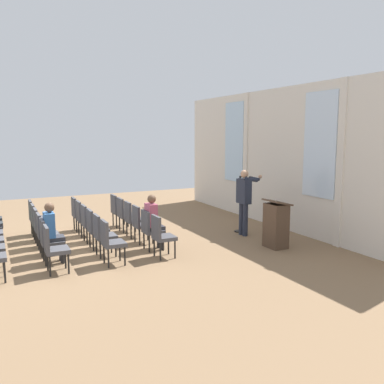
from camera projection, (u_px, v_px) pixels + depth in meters
ground_plane at (42, 251)px, 9.46m from camera, size 16.79×16.79×0.00m
rear_partition at (272, 157)px, 11.98m from camera, size 9.94×0.14×3.95m
speaker at (244, 197)px, 10.81m from camera, size 0.50×0.69×1.75m
mic_stand at (240, 220)px, 11.27m from camera, size 0.28×0.28×1.55m
lectern at (276, 225)px, 9.70m from camera, size 0.60×0.48×1.16m
chair_r0_c0 at (118, 209)px, 11.87m from camera, size 0.46×0.44×0.94m
chair_r0_c1 at (124, 213)px, 11.27m from camera, size 0.46×0.44×0.94m
chair_r0_c2 at (132, 217)px, 10.68m from camera, size 0.46×0.44×0.94m
chair_r0_c3 at (141, 222)px, 10.08m from camera, size 0.46×0.44×0.94m
chair_r0_c4 at (150, 227)px, 9.48m from camera, size 0.46×0.44×0.94m
audience_r0_c4 at (153, 219)px, 9.49m from camera, size 0.36×0.39×1.30m
chair_r0_c5 at (161, 234)px, 8.88m from camera, size 0.46×0.44×0.94m
chair_r1_c0 at (78, 212)px, 11.38m from camera, size 0.46×0.44×0.94m
chair_r1_c1 at (83, 216)px, 10.79m from camera, size 0.46×0.44×0.94m
chair_r1_c2 at (89, 221)px, 10.19m from camera, size 0.46×0.44×0.94m
chair_r1_c3 at (95, 226)px, 9.59m from camera, size 0.46×0.44×0.94m
chair_r1_c4 at (102, 233)px, 8.99m from camera, size 0.46×0.44×0.94m
chair_r1_c5 at (110, 240)px, 8.39m from camera, size 0.46×0.44×0.94m
chair_r2_c0 at (35, 215)px, 10.89m from camera, size 0.46×0.44×0.94m
chair_r2_c1 at (38, 220)px, 10.30m from camera, size 0.46×0.44×0.94m
chair_r2_c2 at (41, 225)px, 9.70m from camera, size 0.46×0.44×0.94m
chair_r2_c3 at (44, 231)px, 9.10m from camera, size 0.46×0.44×0.94m
chair_r2_c4 at (48, 238)px, 8.50m from camera, size 0.46×0.44×0.94m
audience_r2_c4 at (52, 229)px, 8.51m from camera, size 0.36×0.39×1.28m
chair_r2_c5 at (53, 246)px, 7.90m from camera, size 0.46×0.44×0.94m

